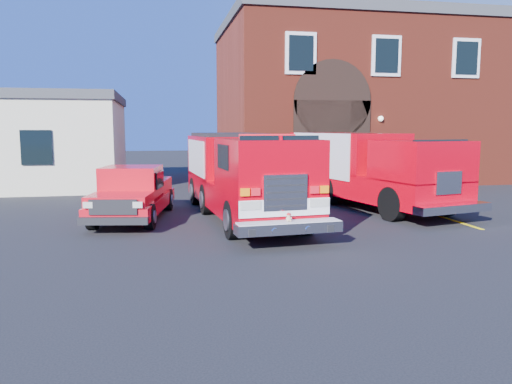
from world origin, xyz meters
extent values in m
plane|color=black|center=(0.00, 0.00, 0.00)|extent=(100.00, 100.00, 0.00)
cube|color=yellow|center=(6.50, 1.00, 0.00)|extent=(0.12, 3.00, 0.01)
cube|color=yellow|center=(6.50, 4.00, 0.00)|extent=(0.12, 3.00, 0.01)
cube|color=yellow|center=(6.50, 7.00, 0.00)|extent=(0.12, 3.00, 0.01)
cube|color=maroon|center=(9.00, 14.00, 4.00)|extent=(15.00, 10.00, 8.00)
cube|color=#3E4143|center=(9.00, 14.00, 8.20)|extent=(15.20, 10.20, 0.50)
cube|color=black|center=(5.50, 8.98, 2.00)|extent=(3.60, 0.12, 4.00)
cylinder|color=black|center=(5.50, 8.98, 4.00)|extent=(3.60, 0.12, 3.60)
cube|color=black|center=(4.00, 8.95, 6.00)|extent=(1.40, 0.10, 1.80)
cube|color=black|center=(8.00, 8.95, 6.00)|extent=(1.40, 0.10, 1.80)
cube|color=black|center=(12.00, 8.95, 6.00)|extent=(1.40, 0.10, 1.80)
cube|color=beige|center=(-9.00, 13.00, 2.00)|extent=(10.00, 8.00, 4.00)
cube|color=#3E4143|center=(-9.00, 13.00, 4.15)|extent=(10.20, 8.20, 0.40)
cube|color=black|center=(-7.00, 8.97, 2.00)|extent=(1.20, 0.10, 1.40)
cylinder|color=black|center=(-0.41, -0.28, 0.49)|extent=(0.39, 1.00, 0.98)
cylinder|color=black|center=(1.54, -0.12, 0.49)|extent=(0.39, 1.00, 0.98)
cube|color=#C2000F|center=(0.34, 2.65, 0.76)|extent=(2.86, 8.17, 0.80)
cube|color=#C2000F|center=(0.18, 4.69, 1.78)|extent=(2.53, 4.09, 1.43)
cube|color=#C2000F|center=(0.55, 0.07, 1.83)|extent=(2.45, 3.02, 1.34)
cube|color=black|center=(0.63, -1.04, 2.18)|extent=(1.96, 0.23, 0.84)
cube|color=red|center=(0.55, 0.07, 2.57)|extent=(1.45, 0.42, 0.12)
cube|color=white|center=(0.66, -1.37, 0.94)|extent=(2.22, 0.23, 0.39)
cube|color=silver|center=(0.66, -1.38, 1.29)|extent=(1.07, 0.14, 0.84)
cube|color=silver|center=(0.68, -1.62, 0.52)|extent=(2.53, 0.69, 0.25)
cube|color=#B7B7BF|center=(-0.94, 4.60, 1.78)|extent=(0.29, 3.20, 1.16)
cube|color=#B7B7BF|center=(1.30, 4.78, 1.78)|extent=(0.29, 3.20, 1.16)
sphere|color=beige|center=(0.68, -1.62, 0.71)|extent=(0.13, 0.13, 0.12)
sphere|color=beige|center=(0.68, -1.62, 0.80)|extent=(0.10, 0.10, 0.10)
sphere|color=beige|center=(0.64, -1.61, 0.83)|extent=(0.04, 0.04, 0.04)
sphere|color=beige|center=(0.72, -1.61, 0.83)|extent=(0.04, 0.04, 0.04)
ellipsoid|color=red|center=(0.68, -1.62, 0.83)|extent=(0.11, 0.11, 0.06)
cylinder|color=red|center=(0.68, -1.63, 0.81)|extent=(0.12, 0.12, 0.01)
cylinder|color=black|center=(-4.01, 1.60, 0.35)|extent=(0.37, 0.74, 0.71)
cylinder|color=black|center=(-2.48, 1.33, 0.35)|extent=(0.37, 0.74, 0.71)
cube|color=red|center=(-2.96, 3.08, 0.49)|extent=(2.59, 5.10, 0.40)
cube|color=red|center=(-3.26, 1.38, 0.84)|extent=(1.83, 1.59, 0.31)
cube|color=red|center=(-3.01, 2.82, 1.19)|extent=(1.88, 1.85, 0.88)
cube|color=red|center=(-2.72, 4.48, 0.84)|extent=(1.93, 2.11, 0.49)
cube|color=black|center=(-3.40, 0.62, 0.40)|extent=(1.80, 0.44, 0.19)
cylinder|color=black|center=(4.65, 1.20, 0.52)|extent=(0.54, 1.08, 1.04)
cylinder|color=black|center=(6.67, 1.64, 0.52)|extent=(0.54, 1.08, 1.04)
cube|color=#C2000F|center=(5.10, 4.00, 0.80)|extent=(3.90, 7.86, 0.85)
cube|color=#C2000F|center=(4.80, 5.38, 1.88)|extent=(3.30, 5.10, 1.41)
cube|color=#C2000F|center=(5.66, 1.42, 1.79)|extent=(2.78, 2.71, 1.22)
cube|color=#B7B7BF|center=(3.64, 5.13, 1.79)|extent=(0.88, 3.87, 1.60)
cube|color=#B7B7BF|center=(5.95, 5.63, 1.79)|extent=(0.88, 3.87, 1.60)
cube|color=silver|center=(5.95, 0.09, 0.52)|extent=(2.57, 0.96, 0.24)
camera|label=1|loc=(-2.24, -12.48, 2.78)|focal=35.00mm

